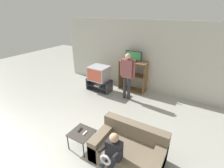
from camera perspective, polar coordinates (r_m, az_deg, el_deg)
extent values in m
plane|color=#ADADA3|center=(3.96, -19.95, -24.18)|extent=(18.00, 18.00, 0.00)
cube|color=beige|center=(6.28, 8.38, 9.75)|extent=(6.40, 0.06, 2.60)
cube|color=#38383D|center=(6.43, -4.42, -1.99)|extent=(0.96, 0.46, 0.02)
cube|color=#38383D|center=(6.35, -4.48, -0.44)|extent=(0.93, 0.46, 0.02)
cube|color=#38383D|center=(6.25, -4.55, 1.54)|extent=(0.96, 0.46, 0.02)
cube|color=#38383D|center=(6.60, -7.80, 0.62)|extent=(0.03, 0.46, 0.45)
cube|color=#38383D|center=(6.11, -0.90, -1.19)|extent=(0.03, 0.46, 0.45)
cube|color=silver|center=(6.29, -4.79, -0.35)|extent=(0.24, 0.28, 0.05)
cube|color=#B2B2B7|center=(6.15, -4.61, 3.84)|extent=(0.70, 0.62, 0.52)
cube|color=#D8593F|center=(5.92, -6.35, 2.89)|extent=(0.62, 0.01, 0.44)
cube|color=brown|center=(6.44, 3.22, 3.63)|extent=(0.03, 0.41, 1.16)
cube|color=brown|center=(6.08, 11.66, 1.81)|extent=(0.03, 0.41, 1.16)
cube|color=brown|center=(6.47, 7.06, -1.87)|extent=(0.98, 0.41, 0.03)
cube|color=brown|center=(6.22, 7.35, 3.25)|extent=(0.98, 0.41, 0.03)
cube|color=brown|center=(6.06, 7.61, 7.70)|extent=(0.98, 0.41, 0.03)
cube|color=#3870B7|center=(6.19, 5.64, 4.48)|extent=(0.18, 0.04, 0.22)
cube|color=black|center=(6.07, 7.48, 8.09)|extent=(0.22, 0.20, 0.04)
cube|color=black|center=(6.02, 7.58, 9.87)|extent=(0.62, 0.04, 0.35)
cube|color=#3FA559|center=(6.00, 7.50, 9.82)|extent=(0.57, 0.01, 0.30)
cube|color=#38332D|center=(3.82, -10.64, -16.55)|extent=(0.50, 0.50, 0.02)
cylinder|color=black|center=(3.97, -15.21, -19.23)|extent=(0.02, 0.02, 0.39)
cylinder|color=black|center=(3.73, -9.95, -22.07)|extent=(0.02, 0.02, 0.39)
cylinder|color=black|center=(4.19, -10.78, -15.85)|extent=(0.02, 0.02, 0.39)
cylinder|color=black|center=(3.97, -5.62, -18.20)|extent=(0.02, 0.02, 0.39)
cube|color=black|center=(3.87, -11.17, -15.54)|extent=(0.06, 0.15, 0.02)
cube|color=silver|center=(3.78, -9.51, -16.60)|extent=(0.04, 0.15, 0.02)
cube|color=#756651|center=(3.65, 5.52, -23.14)|extent=(1.43, 0.85, 0.39)
cube|color=#756651|center=(3.61, 8.08, -15.78)|extent=(1.43, 0.20, 0.35)
cube|color=#756651|center=(3.81, -3.15, -19.15)|extent=(0.22, 0.85, 0.51)
cube|color=#756651|center=(3.49, 15.52, -25.60)|extent=(0.22, 0.85, 0.51)
cylinder|color=#2D2D33|center=(5.69, 4.46, -1.24)|extent=(0.11, 0.11, 0.82)
cylinder|color=#2D2D33|center=(5.63, 5.96, -1.61)|extent=(0.11, 0.11, 0.82)
cube|color=#8C4C4C|center=(5.38, 5.50, 5.46)|extent=(0.38, 0.20, 0.62)
cylinder|color=#8C4C4C|center=(5.47, 3.34, 6.03)|extent=(0.08, 0.08, 0.58)
cylinder|color=#8C4C4C|center=(5.29, 7.74, 5.17)|extent=(0.08, 0.08, 0.58)
sphere|color=#DBAD89|center=(5.26, 5.68, 9.64)|extent=(0.20, 0.20, 0.20)
cylinder|color=#2D2D38|center=(3.23, -2.07, -24.90)|extent=(0.09, 0.30, 0.09)
cylinder|color=#2D2D38|center=(3.18, 0.47, -25.97)|extent=(0.09, 0.30, 0.09)
cube|color=#232328|center=(3.18, 0.69, -21.99)|extent=(0.30, 0.17, 0.38)
cylinder|color=#232328|center=(3.10, -2.90, -21.56)|extent=(0.06, 0.31, 0.14)
cylinder|color=#232328|center=(3.00, 1.80, -23.47)|extent=(0.06, 0.31, 0.14)
sphere|color=tan|center=(2.99, 0.72, -18.39)|extent=(0.17, 0.17, 0.17)
torus|color=white|center=(3.00, -2.32, -25.13)|extent=(0.21, 0.04, 0.21)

